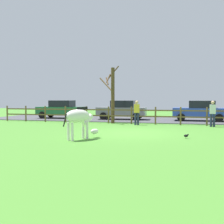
{
  "coord_description": "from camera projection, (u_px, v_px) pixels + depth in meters",
  "views": [
    {
      "loc": [
        2.61,
        -13.93,
        1.77
      ],
      "look_at": [
        -1.21,
        0.55,
        1.04
      ],
      "focal_mm": 44.12,
      "sensor_mm": 36.0,
      "label": 1
    }
  ],
  "objects": [
    {
      "name": "visitor_left_of_tree",
      "position": [
        137.0,
        111.0,
        18.42
      ],
      "size": [
        0.38,
        0.25,
        1.64
      ],
      "color": "#232847",
      "rests_on": "ground_plane"
    },
    {
      "name": "paddock_fence",
      "position": [
        143.0,
        114.0,
        19.03
      ],
      "size": [
        21.83,
        0.11,
        1.21
      ],
      "color": "brown",
      "rests_on": "ground_plane"
    },
    {
      "name": "crow_on_grass",
      "position": [
        186.0,
        136.0,
        12.21
      ],
      "size": [
        0.21,
        0.1,
        0.2
      ],
      "color": "black",
      "rests_on": "ground_plane"
    },
    {
      "name": "parked_car_grey",
      "position": [
        122.0,
        110.0,
        22.83
      ],
      "size": [
        4.06,
        2.01,
        1.56
      ],
      "color": "slate",
      "rests_on": "parking_asphalt"
    },
    {
      "name": "visitor_right_of_tree",
      "position": [
        213.0,
        112.0,
        17.17
      ],
      "size": [
        0.37,
        0.23,
        1.64
      ],
      "color": "#232847",
      "rests_on": "ground_plane"
    },
    {
      "name": "parked_car_blue",
      "position": [
        200.0,
        111.0,
        21.24
      ],
      "size": [
        4.03,
        1.93,
        1.56
      ],
      "color": "#2D4CAD",
      "rests_on": "parking_asphalt"
    },
    {
      "name": "ground_plane",
      "position": [
        132.0,
        133.0,
        14.2
      ],
      "size": [
        60.0,
        60.0,
        0.0
      ],
      "primitive_type": "plane",
      "color": "#47842D"
    },
    {
      "name": "parked_car_green",
      "position": [
        61.0,
        109.0,
        24.13
      ],
      "size": [
        4.06,
        2.0,
        1.56
      ],
      "color": "#236B38",
      "rests_on": "parking_asphalt"
    },
    {
      "name": "parking_asphalt",
      "position": [
        152.0,
        119.0,
        23.18
      ],
      "size": [
        28.0,
        7.4,
        0.05
      ],
      "primitive_type": "cube",
      "color": "#47474C",
      "rests_on": "ground_plane"
    },
    {
      "name": "zebra",
      "position": [
        79.0,
        118.0,
        11.86
      ],
      "size": [
        1.2,
        1.73,
        1.41
      ],
      "color": "white",
      "rests_on": "ground_plane"
    },
    {
      "name": "bare_tree",
      "position": [
        112.0,
        94.0,
        19.68
      ],
      "size": [
        1.32,
        1.44,
        4.16
      ],
      "color": "#513A23",
      "rests_on": "ground_plane"
    }
  ]
}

